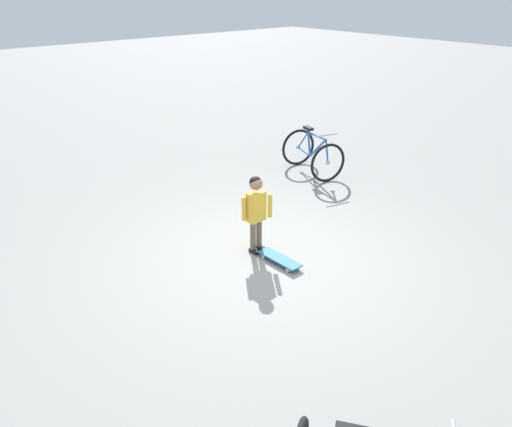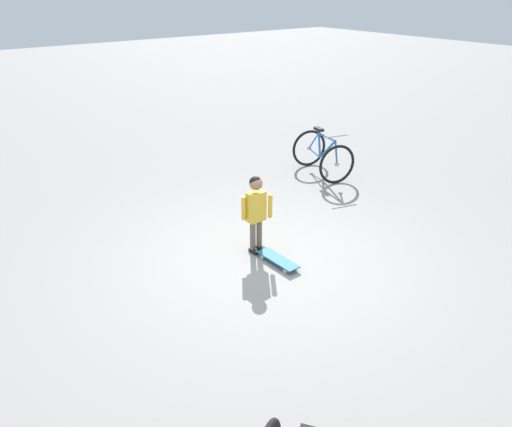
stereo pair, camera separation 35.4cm
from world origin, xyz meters
TOP-DOWN VIEW (x-y plane):
  - ground_plane at (0.00, 0.00)m, footprint 50.00×50.00m
  - child_person at (-0.10, -0.36)m, footprint 0.38×0.21m
  - skateboard at (-0.11, 0.08)m, footprint 0.20×0.64m
  - bicycle_near at (-2.84, -1.94)m, footprint 0.95×1.21m

SIDE VIEW (x-z plane):
  - ground_plane at x=0.00m, z-range 0.00..0.00m
  - skateboard at x=-0.11m, z-range 0.02..0.10m
  - bicycle_near at x=-2.84m, z-range -0.04..0.80m
  - child_person at x=-0.10m, z-range 0.13..1.19m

